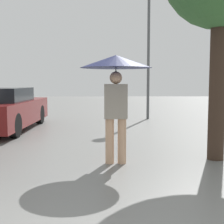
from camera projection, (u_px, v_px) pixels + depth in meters
The scene contains 3 objects.
pedestrian at pixel (115, 74), 5.33m from camera, with size 1.23×1.23×1.88m.
parked_car_farthest at pixel (0, 110), 9.26m from camera, with size 1.79×4.44×1.26m.
street_lamp at pixel (148, 23), 11.82m from camera, with size 0.40×0.40×4.94m.
Camera 1 is at (0.14, -1.53, 1.42)m, focal length 50.00 mm.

